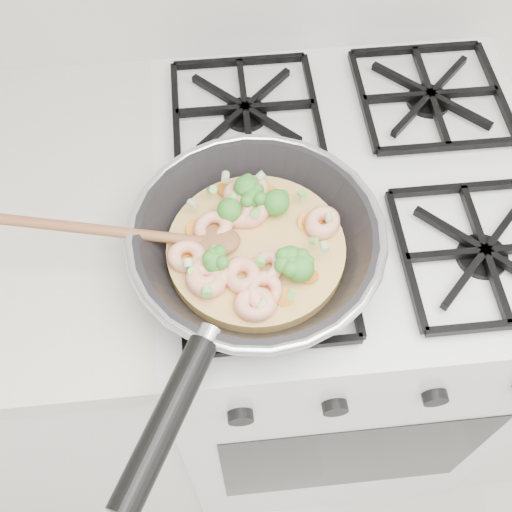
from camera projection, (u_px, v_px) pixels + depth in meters
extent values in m
cube|color=white|center=(326.00, 316.00, 1.32)|extent=(0.60, 0.60, 0.90)
cube|color=black|center=(351.00, 461.00, 1.16)|extent=(0.48, 0.00, 0.40)
cube|color=black|center=(355.00, 177.00, 0.92)|extent=(0.56, 0.56, 0.02)
torus|color=silver|center=(256.00, 233.00, 0.78)|extent=(0.33, 0.33, 0.01)
cylinder|color=black|center=(165.00, 423.00, 0.66)|extent=(0.12, 0.19, 0.03)
cylinder|color=#DFB261|center=(256.00, 249.00, 0.82)|extent=(0.23, 0.23, 0.02)
ellipsoid|color=brown|center=(217.00, 241.00, 0.80)|extent=(0.06, 0.05, 0.02)
cylinder|color=brown|center=(104.00, 230.00, 0.78)|extent=(0.26, 0.04, 0.07)
torus|color=#F7B492|center=(264.00, 290.00, 0.76)|extent=(0.08, 0.07, 0.03)
torus|color=#F7B492|center=(187.00, 257.00, 0.79)|extent=(0.05, 0.06, 0.03)
torus|color=#F7B492|center=(242.00, 275.00, 0.77)|extent=(0.07, 0.07, 0.03)
torus|color=#F7B492|center=(209.00, 275.00, 0.77)|extent=(0.07, 0.07, 0.02)
torus|color=#F7B492|center=(322.00, 223.00, 0.81)|extent=(0.07, 0.07, 0.02)
torus|color=#F7B492|center=(213.00, 228.00, 0.81)|extent=(0.07, 0.07, 0.02)
torus|color=#F7B492|center=(253.00, 191.00, 0.84)|extent=(0.07, 0.07, 0.02)
torus|color=#F7B492|center=(255.00, 304.00, 0.75)|extent=(0.06, 0.06, 0.02)
torus|color=#F7B492|center=(206.00, 274.00, 0.77)|extent=(0.07, 0.07, 0.02)
torus|color=#F7B492|center=(266.00, 268.00, 0.78)|extent=(0.08, 0.08, 0.03)
torus|color=#F7B492|center=(251.00, 210.00, 0.83)|extent=(0.08, 0.08, 0.03)
torus|color=#F7B492|center=(238.00, 211.00, 0.82)|extent=(0.08, 0.07, 0.03)
torus|color=#F7B492|center=(241.00, 192.00, 0.84)|extent=(0.07, 0.07, 0.03)
torus|color=#F7B492|center=(206.00, 280.00, 0.77)|extent=(0.08, 0.08, 0.02)
ellipsoid|color=#429430|center=(276.00, 202.00, 0.82)|extent=(0.05, 0.05, 0.04)
ellipsoid|color=#429430|center=(290.00, 259.00, 0.77)|extent=(0.04, 0.04, 0.03)
ellipsoid|color=#429430|center=(300.00, 268.00, 0.77)|extent=(0.05, 0.05, 0.04)
ellipsoid|color=#429430|center=(253.00, 198.00, 0.82)|extent=(0.04, 0.04, 0.03)
ellipsoid|color=#429430|center=(247.00, 188.00, 0.83)|extent=(0.05, 0.05, 0.04)
ellipsoid|color=#429430|center=(229.00, 210.00, 0.81)|extent=(0.04, 0.04, 0.03)
ellipsoid|color=#429430|center=(214.00, 262.00, 0.77)|extent=(0.04, 0.04, 0.03)
cylinder|color=orange|center=(311.00, 223.00, 0.82)|extent=(0.03, 0.03, 0.01)
cylinder|color=orange|center=(228.00, 190.00, 0.85)|extent=(0.04, 0.03, 0.01)
cylinder|color=orange|center=(254.00, 295.00, 0.77)|extent=(0.04, 0.04, 0.01)
cylinder|color=orange|center=(257.00, 196.00, 0.85)|extent=(0.04, 0.04, 0.01)
cylinder|color=orange|center=(309.00, 223.00, 0.82)|extent=(0.04, 0.04, 0.01)
cylinder|color=orange|center=(284.00, 297.00, 0.77)|extent=(0.03, 0.03, 0.01)
cylinder|color=orange|center=(267.00, 196.00, 0.85)|extent=(0.04, 0.04, 0.01)
cylinder|color=orange|center=(244.00, 301.00, 0.76)|extent=(0.04, 0.04, 0.01)
cylinder|color=orange|center=(249.00, 312.00, 0.76)|extent=(0.03, 0.03, 0.01)
cylinder|color=orange|center=(308.00, 275.00, 0.78)|extent=(0.04, 0.04, 0.01)
cylinder|color=orange|center=(181.00, 251.00, 0.80)|extent=(0.04, 0.04, 0.01)
cylinder|color=orange|center=(197.00, 230.00, 0.82)|extent=(0.03, 0.03, 0.01)
cylinder|color=orange|center=(204.00, 242.00, 0.81)|extent=(0.04, 0.04, 0.01)
cylinder|color=orange|center=(312.00, 221.00, 0.83)|extent=(0.04, 0.04, 0.00)
cylinder|color=#ACC78C|center=(261.00, 176.00, 0.84)|extent=(0.01, 0.01, 0.01)
cylinder|color=#78CC51|center=(291.00, 294.00, 0.74)|extent=(0.01, 0.01, 0.01)
cylinder|color=#ACC78C|center=(295.00, 267.00, 0.76)|extent=(0.01, 0.01, 0.01)
cylinder|color=#ACC78C|center=(193.00, 204.00, 0.81)|extent=(0.01, 0.01, 0.01)
cylinder|color=#78CC51|center=(314.00, 241.00, 0.79)|extent=(0.01, 0.01, 0.01)
cylinder|color=#78CC51|center=(256.00, 213.00, 0.80)|extent=(0.01, 0.01, 0.01)
cylinder|color=#78CC51|center=(302.00, 195.00, 0.82)|extent=(0.01, 0.01, 0.01)
cylinder|color=#78CC51|center=(232.00, 199.00, 0.81)|extent=(0.01, 0.01, 0.01)
cylinder|color=#ACC78C|center=(325.00, 247.00, 0.77)|extent=(0.01, 0.01, 0.01)
cylinder|color=#ACC78C|center=(329.00, 217.00, 0.80)|extent=(0.01, 0.01, 0.01)
cylinder|color=#78CC51|center=(207.00, 292.00, 0.75)|extent=(0.01, 0.01, 0.01)
cylinder|color=#78CC51|center=(215.00, 249.00, 0.78)|extent=(0.01, 0.01, 0.01)
cylinder|color=#ACC78C|center=(225.00, 177.00, 0.83)|extent=(0.01, 0.01, 0.01)
cylinder|color=#ACC78C|center=(188.00, 263.00, 0.76)|extent=(0.01, 0.01, 0.01)
cylinder|color=#78CC51|center=(192.00, 271.00, 0.77)|extent=(0.01, 0.01, 0.01)
cylinder|color=#ACC78C|center=(263.00, 304.00, 0.74)|extent=(0.01, 0.01, 0.01)
cylinder|color=#78CC51|center=(261.00, 261.00, 0.77)|extent=(0.01, 0.01, 0.01)
cylinder|color=#78CC51|center=(212.00, 190.00, 0.83)|extent=(0.01, 0.01, 0.01)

